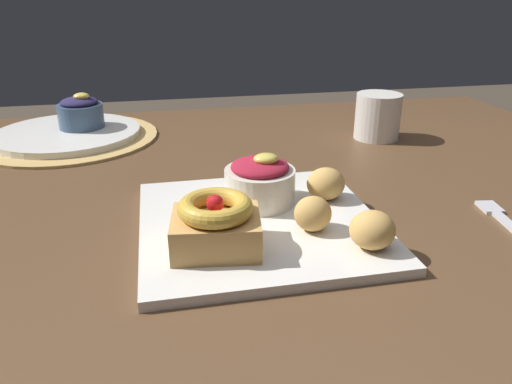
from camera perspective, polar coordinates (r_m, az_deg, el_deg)
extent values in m
cube|color=brown|center=(0.68, -2.94, -3.14)|extent=(1.46, 1.12, 0.04)
cylinder|color=brown|center=(1.46, 20.05, -5.43)|extent=(0.07, 0.07, 0.69)
cylinder|color=tan|center=(1.02, -21.11, 5.95)|extent=(0.34, 0.34, 0.00)
cube|color=white|center=(0.61, 0.39, -3.68)|extent=(0.29, 0.29, 0.01)
cube|color=tan|center=(0.53, -4.68, -4.71)|extent=(0.10, 0.09, 0.04)
torus|color=gold|center=(0.52, -4.79, -1.83)|extent=(0.09, 0.09, 0.02)
sphere|color=red|center=(0.52, -4.81, -1.35)|extent=(0.02, 0.02, 0.02)
cylinder|color=silver|center=(0.64, 0.45, 0.69)|extent=(0.09, 0.09, 0.05)
ellipsoid|color=#A31E33|center=(0.63, 0.45, 2.97)|extent=(0.08, 0.08, 0.02)
ellipsoid|color=#E5CC56|center=(0.62, 1.18, 3.91)|extent=(0.03, 0.03, 0.01)
ellipsoid|color=tan|center=(0.57, 6.66, -2.53)|extent=(0.04, 0.04, 0.04)
ellipsoid|color=tan|center=(0.55, 13.44, -4.34)|extent=(0.05, 0.05, 0.04)
ellipsoid|color=tan|center=(0.66, 8.16, 0.97)|extent=(0.05, 0.05, 0.04)
cylinder|color=white|center=(1.02, -21.18, 6.41)|extent=(0.28, 0.28, 0.01)
cylinder|color=#3D5675|center=(1.03, -19.80, 8.38)|extent=(0.09, 0.09, 0.05)
ellipsoid|color=#28234C|center=(1.02, -20.00, 9.85)|extent=(0.07, 0.07, 0.02)
ellipsoid|color=#E5CC56|center=(1.01, -19.76, 10.49)|extent=(0.03, 0.03, 0.01)
cube|color=silver|center=(0.73, 25.66, -1.64)|extent=(0.03, 0.04, 0.00)
cylinder|color=silver|center=(0.98, 14.06, 8.59)|extent=(0.09, 0.09, 0.09)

